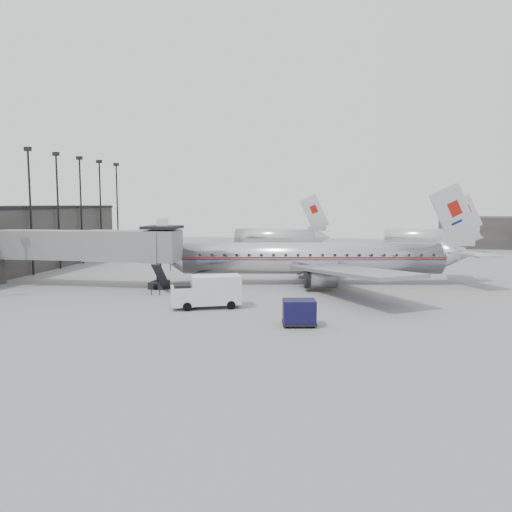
% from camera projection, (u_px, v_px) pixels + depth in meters
% --- Properties ---
extents(ground, '(160.00, 160.00, 0.00)m').
position_uv_depth(ground, '(242.00, 297.00, 46.04)').
color(ground, slate).
rests_on(ground, ground).
extents(apron_line, '(60.00, 0.15, 0.01)m').
position_uv_depth(apron_line, '(281.00, 287.00, 51.46)').
color(apron_line, gold).
rests_on(apron_line, ground).
extents(jet_bridge, '(21.00, 6.20, 7.10)m').
position_uv_depth(jet_bridge, '(91.00, 246.00, 51.81)').
color(jet_bridge, slate).
rests_on(jet_bridge, ground).
extents(floodlight_masts, '(0.90, 42.25, 15.25)m').
position_uv_depth(floodlight_masts, '(45.00, 205.00, 62.23)').
color(floodlight_masts, black).
rests_on(floodlight_masts, ground).
extents(distant_aircraft_near, '(16.39, 3.20, 10.26)m').
position_uv_depth(distant_aircraft_near, '(276.00, 237.00, 87.27)').
color(distant_aircraft_near, silver).
rests_on(distant_aircraft_near, ground).
extents(distant_aircraft_mid, '(16.39, 3.20, 10.26)m').
position_uv_depth(distant_aircraft_mid, '(427.00, 237.00, 87.13)').
color(distant_aircraft_mid, silver).
rests_on(distant_aircraft_mid, ground).
extents(airliner, '(34.35, 31.61, 10.91)m').
position_uv_depth(airliner, '(319.00, 258.00, 53.64)').
color(airliner, silver).
rests_on(airliner, ground).
extents(service_van, '(6.08, 4.03, 2.67)m').
position_uv_depth(service_van, '(207.00, 291.00, 41.27)').
color(service_van, silver).
rests_on(service_van, ground).
extents(baggage_cart_navy, '(2.65, 2.19, 1.87)m').
position_uv_depth(baggage_cart_navy, '(299.00, 312.00, 35.17)').
color(baggage_cart_navy, '#0E0C33').
rests_on(baggage_cart_navy, ground).
extents(ramp_worker, '(0.72, 0.69, 1.67)m').
position_uv_depth(ramp_worker, '(178.00, 294.00, 42.94)').
color(ramp_worker, '#A0BB16').
rests_on(ramp_worker, ground).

